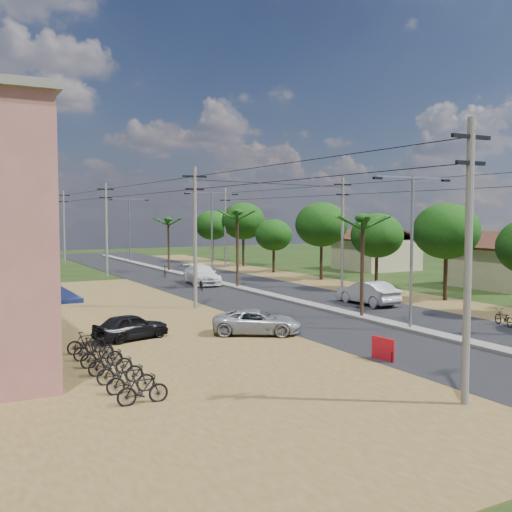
{
  "coord_description": "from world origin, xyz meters",
  "views": [
    {
      "loc": [
        -21.63,
        -23.16,
        6.03
      ],
      "look_at": [
        -1.04,
        14.89,
        3.0
      ],
      "focal_mm": 42.0,
      "sensor_mm": 36.0,
      "label": 1
    }
  ],
  "objects": [
    {
      "name": "car_silver_mid",
      "position": [
        3.7,
        8.02,
        0.78
      ],
      "size": [
        1.81,
        4.79,
        1.56
      ],
      "primitive_type": "imported",
      "rotation": [
        0.0,
        0.0,
        3.18
      ],
      "color": "#999DA1",
      "rests_on": "ground"
    },
    {
      "name": "car_parked_silver",
      "position": [
        -7.5,
        2.86,
        0.61
      ],
      "size": [
        4.82,
        4.02,
        1.23
      ],
      "primitive_type": "imported",
      "rotation": [
        0.0,
        0.0,
        1.03
      ],
      "color": "#999DA1",
      "rests_on": "ground"
    },
    {
      "name": "palm_median_near",
      "position": [
        0.0,
        4.0,
        5.54
      ],
      "size": [
        2.0,
        2.0,
        6.15
      ],
      "color": "black",
      "rests_on": "ground"
    },
    {
      "name": "moto_rider_west_a",
      "position": [
        -3.06,
        20.29,
        0.48
      ],
      "size": [
        1.14,
        1.93,
        0.96
      ],
      "primitive_type": "imported",
      "rotation": [
        0.0,
        0.0,
        -0.3
      ],
      "color": "black",
      "rests_on": "ground"
    },
    {
      "name": "tree_east_g",
      "position": [
        9.8,
        38.0,
        5.24
      ],
      "size": [
        5.0,
        5.0,
        7.38
      ],
      "color": "black",
      "rests_on": "ground"
    },
    {
      "name": "utility_pole_e_c",
      "position": [
        7.5,
        38.0,
        4.76
      ],
      "size": [
        1.6,
        0.24,
        9.0
      ],
      "color": "#605E56",
      "rests_on": "ground"
    },
    {
      "name": "streetlight_mid",
      "position": [
        0.0,
        25.0,
        4.79
      ],
      "size": [
        5.1,
        0.18,
        8.0
      ],
      "color": "gray",
      "rests_on": "ground"
    },
    {
      "name": "road",
      "position": [
        0.0,
        15.0,
        0.02
      ],
      "size": [
        12.0,
        110.0,
        0.04
      ],
      "primitive_type": "cube",
      "color": "black",
      "rests_on": "ground"
    },
    {
      "name": "tree_east_c",
      "position": [
        9.7,
        7.0,
        4.86
      ],
      "size": [
        4.6,
        4.6,
        6.83
      ],
      "color": "black",
      "rests_on": "ground"
    },
    {
      "name": "roadside_sign",
      "position": [
        -5.5,
        -4.33,
        0.49
      ],
      "size": [
        0.25,
        1.17,
        0.98
      ],
      "rotation": [
        0.0,
        0.0,
        0.15
      ],
      "color": "#B7101B",
      "rests_on": "ground"
    },
    {
      "name": "utility_pole_w_a",
      "position": [
        -7.0,
        -10.0,
        4.76
      ],
      "size": [
        1.6,
        0.24,
        9.0
      ],
      "color": "#605E56",
      "rests_on": "ground"
    },
    {
      "name": "utility_pole_w_d",
      "position": [
        -7.0,
        55.0,
        4.76
      ],
      "size": [
        1.6,
        0.24,
        9.0
      ],
      "color": "#605E56",
      "rests_on": "ground"
    },
    {
      "name": "palm_median_mid",
      "position": [
        0.0,
        20.0,
        5.9
      ],
      "size": [
        2.0,
        2.0,
        6.55
      ],
      "color": "black",
      "rests_on": "ground"
    },
    {
      "name": "moto_rider_west_b",
      "position": [
        -2.29,
        30.83,
        0.56
      ],
      "size": [
        1.12,
        1.93,
        1.12
      ],
      "primitive_type": "imported",
      "rotation": [
        0.0,
        0.0,
        -0.34
      ],
      "color": "black",
      "rests_on": "ground"
    },
    {
      "name": "tree_east_e",
      "position": [
        9.6,
        22.0,
        5.09
      ],
      "size": [
        4.8,
        4.8,
        7.14
      ],
      "color": "black",
      "rests_on": "ground"
    },
    {
      "name": "house_east_near",
      "position": [
        20.0,
        10.0,
        2.39
      ],
      "size": [
        7.6,
        7.5,
        4.6
      ],
      "color": "tan",
      "rests_on": "ground"
    },
    {
      "name": "ground",
      "position": [
        0.0,
        0.0,
        0.0
      ],
      "size": [
        160.0,
        160.0,
        0.0
      ],
      "primitive_type": "plane",
      "color": "black",
      "rests_on": "ground"
    },
    {
      "name": "utility_pole_w_b",
      "position": [
        -7.0,
        12.0,
        4.76
      ],
      "size": [
        1.6,
        0.24,
        9.0
      ],
      "color": "#605E56",
      "rests_on": "ground"
    },
    {
      "name": "tree_east_h",
      "position": [
        9.5,
        46.0,
        4.64
      ],
      "size": [
        4.4,
        4.4,
        6.52
      ],
      "color": "black",
      "rests_on": "ground"
    },
    {
      "name": "dirt_shoulder_east",
      "position": [
        8.5,
        15.0,
        0.01
      ],
      "size": [
        5.0,
        90.0,
        0.03
      ],
      "primitive_type": "cube",
      "color": "brown",
      "rests_on": "ground"
    },
    {
      "name": "moto_rider_east",
      "position": [
        5.2,
        -1.55,
        0.44
      ],
      "size": [
        1.09,
        1.78,
        0.88
      ],
      "primitive_type": "imported",
      "rotation": [
        0.0,
        0.0,
        2.82
      ],
      "color": "black",
      "rests_on": "ground"
    },
    {
      "name": "median",
      "position": [
        0.0,
        18.0,
        0.09
      ],
      "size": [
        1.0,
        90.0,
        0.18
      ],
      "primitive_type": "cube",
      "color": "#605E56",
      "rests_on": "ground"
    },
    {
      "name": "utility_pole_e_b",
      "position": [
        7.5,
        16.0,
        4.76
      ],
      "size": [
        1.6,
        0.24,
        9.0
      ],
      "color": "#605E56",
      "rests_on": "ground"
    },
    {
      "name": "streetlight_near",
      "position": [
        0.0,
        0.0,
        4.79
      ],
      "size": [
        5.1,
        0.18,
        8.0
      ],
      "color": "gray",
      "rests_on": "ground"
    },
    {
      "name": "parked_scooter_row",
      "position": [
        -15.96,
        -1.26,
        0.5
      ],
      "size": [
        1.68,
        8.33,
        1.0
      ],
      "color": "black",
      "rests_on": "ground"
    },
    {
      "name": "car_white_far",
      "position": [
        -1.5,
        23.85,
        0.81
      ],
      "size": [
        3.0,
        5.85,
        1.63
      ],
      "primitive_type": "imported",
      "rotation": [
        0.0,
        0.0,
        -0.13
      ],
      "color": "silver",
      "rests_on": "ground"
    },
    {
      "name": "streetlight_far",
      "position": [
        0.0,
        50.0,
        4.79
      ],
      "size": [
        5.1,
        0.18,
        8.0
      ],
      "color": "gray",
      "rests_on": "ground"
    },
    {
      "name": "palm_median_far",
      "position": [
        0.0,
        36.0,
        5.26
      ],
      "size": [
        2.0,
        2.0,
        5.85
      ],
      "color": "black",
      "rests_on": "ground"
    },
    {
      "name": "tree_east_f",
      "position": [
        9.2,
        30.0,
        3.89
      ],
      "size": [
        3.8,
        3.8,
        5.52
      ],
      "color": "black",
      "rests_on": "ground"
    },
    {
      "name": "car_parked_dark",
      "position": [
        -13.43,
        4.58,
        0.62
      ],
      "size": [
        3.92,
        2.36,
        1.25
      ],
      "primitive_type": "imported",
      "rotation": [
        0.0,
        0.0,
        1.83
      ],
      "color": "black",
      "rests_on": "ground"
    },
    {
      "name": "house_east_far",
      "position": [
        21.0,
        28.0,
        2.39
      ],
      "size": [
        7.6,
        7.5,
        4.6
      ],
      "color": "tan",
      "rests_on": "ground"
    },
    {
      "name": "tree_east_d",
      "position": [
        9.4,
        14.0,
        4.34
      ],
      "size": [
        4.2,
        4.2,
        6.13
      ],
      "color": "black",
      "rests_on": "ground"
    },
    {
      "name": "utility_pole_w_c",
      "position": [
        -7.0,
        34.0,
        4.76
      ],
      "size": [
        1.6,
        0.24,
        9.0
      ],
      "color": "#605E56",
      "rests_on": "ground"
    },
    {
      "name": "dirt_lot_west",
      "position": [
        -15.0,
        8.0,
        0.02
      ],
      "size": [
        18.0,
        46.0,
        0.04
      ],
      "primitive_type": "cube",
      "color": "brown",
      "rests_on": "ground"
    }
  ]
}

